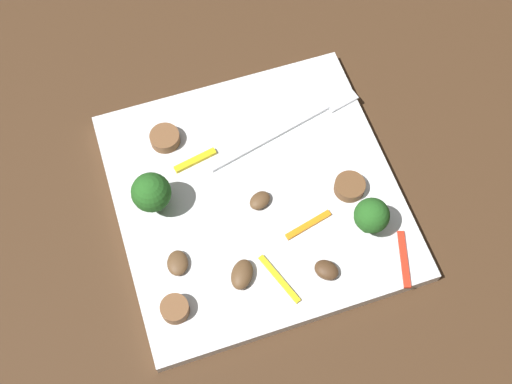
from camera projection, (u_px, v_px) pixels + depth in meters
The scene contains 16 objects.
ground_plane at pixel (256, 198), 0.66m from camera, with size 1.40×1.40×0.00m, color #422B19.
plate at pixel (256, 195), 0.65m from camera, with size 0.28×0.28×0.01m, color white.
fork at pixel (296, 124), 0.68m from camera, with size 0.18×0.05×0.00m.
broccoli_floret_0 at pixel (372, 216), 0.60m from camera, with size 0.03×0.03×0.05m.
broccoli_floret_1 at pixel (151, 193), 0.61m from camera, with size 0.04×0.04×0.05m.
sausage_slice_0 at pixel (165, 138), 0.67m from camera, with size 0.03×0.03×0.01m, color brown.
sausage_slice_1 at pixel (175, 309), 0.59m from camera, with size 0.03×0.03×0.01m, color brown.
sausage_slice_2 at pixel (350, 187), 0.64m from camera, with size 0.03×0.03×0.01m, color brown.
mushroom_0 at pixel (242, 274), 0.60m from camera, with size 0.03×0.02×0.01m, color brown.
mushroom_1 at pixel (326, 270), 0.60m from camera, with size 0.02×0.02×0.01m, color #4C331E.
mushroom_2 at pixel (256, 202), 0.63m from camera, with size 0.02×0.02×0.01m, color brown.
mushroom_3 at pixel (178, 263), 0.61m from camera, with size 0.03×0.02×0.01m, color brown.
pepper_strip_0 at pixel (404, 259), 0.61m from camera, with size 0.06×0.01×0.00m, color red.
pepper_strip_1 at pixel (195, 160), 0.66m from camera, with size 0.05×0.01×0.00m, color yellow.
pepper_strip_2 at pixel (279, 279), 0.60m from camera, with size 0.06×0.01×0.00m, color yellow.
pepper_strip_3 at pixel (308, 225), 0.63m from camera, with size 0.05×0.01×0.00m, color orange.
Camera 1 is at (-0.09, -0.27, 0.59)m, focal length 44.99 mm.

